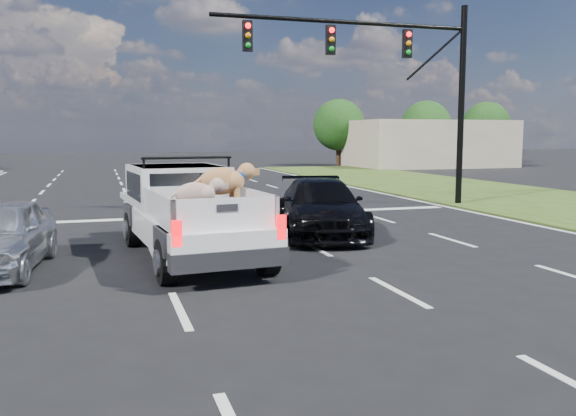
% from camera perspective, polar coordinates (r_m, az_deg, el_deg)
% --- Properties ---
extents(ground, '(160.00, 160.00, 0.00)m').
position_cam_1_polar(ground, '(9.42, 0.66, -8.66)').
color(ground, black).
rests_on(ground, ground).
extents(road_markings, '(17.75, 60.00, 0.01)m').
position_cam_1_polar(road_markings, '(15.65, -6.73, -2.41)').
color(road_markings, silver).
rests_on(road_markings, ground).
extents(traffic_signal, '(9.11, 0.31, 7.00)m').
position_cam_1_polar(traffic_signal, '(21.69, 10.56, 12.60)').
color(traffic_signal, black).
rests_on(traffic_signal, ground).
extents(building_right, '(12.00, 7.00, 3.60)m').
position_cam_1_polar(building_right, '(49.32, 13.04, 5.88)').
color(building_right, '#B5AA8A').
rests_on(building_right, ground).
extents(tree_far_d, '(4.20, 4.20, 5.40)m').
position_cam_1_polar(tree_far_d, '(50.28, 4.79, 7.74)').
color(tree_far_d, '#332114').
rests_on(tree_far_d, ground).
extents(tree_far_e, '(4.20, 4.20, 5.40)m').
position_cam_1_polar(tree_far_e, '(53.78, 12.79, 7.54)').
color(tree_far_e, '#332114').
rests_on(tree_far_e, ground).
extents(tree_far_f, '(4.20, 4.20, 5.40)m').
position_cam_1_polar(tree_far_f, '(57.01, 18.06, 7.33)').
color(tree_far_f, '#332114').
rests_on(tree_far_f, ground).
extents(pickup_truck, '(2.51, 5.70, 2.08)m').
position_cam_1_polar(pickup_truck, '(12.72, -9.24, -0.21)').
color(pickup_truck, black).
rests_on(pickup_truck, ground).
extents(black_coupe, '(2.94, 5.11, 1.39)m').
position_cam_1_polar(black_coupe, '(15.43, 3.10, 0.08)').
color(black_coupe, black).
rests_on(black_coupe, ground).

